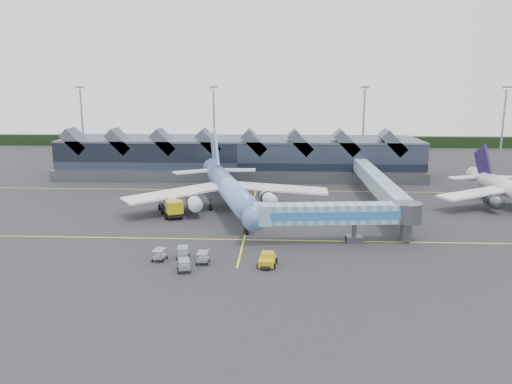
{
  "coord_description": "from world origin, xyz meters",
  "views": [
    {
      "loc": [
        5.44,
        -79.5,
        22.64
      ],
      "look_at": [
        1.27,
        2.98,
        5.0
      ],
      "focal_mm": 35.0,
      "sensor_mm": 36.0,
      "label": 1
    }
  ],
  "objects_px": {
    "main_airliner": "(228,187)",
    "jet_bridge": "(348,214)",
    "pushback_tug": "(267,260)",
    "fuel_truck": "(170,203)"
  },
  "relations": [
    {
      "from": "main_airliner",
      "to": "fuel_truck",
      "type": "relative_size",
      "value": 4.19
    },
    {
      "from": "jet_bridge",
      "to": "main_airliner",
      "type": "bearing_deg",
      "value": 130.24
    },
    {
      "from": "pushback_tug",
      "to": "fuel_truck",
      "type": "bearing_deg",
      "value": 131.07
    },
    {
      "from": "main_airliner",
      "to": "pushback_tug",
      "type": "bearing_deg",
      "value": -90.28
    },
    {
      "from": "main_airliner",
      "to": "fuel_truck",
      "type": "bearing_deg",
      "value": -174.87
    },
    {
      "from": "fuel_truck",
      "to": "pushback_tug",
      "type": "distance_m",
      "value": 31.51
    },
    {
      "from": "fuel_truck",
      "to": "main_airliner",
      "type": "bearing_deg",
      "value": -2.61
    },
    {
      "from": "jet_bridge",
      "to": "fuel_truck",
      "type": "relative_size",
      "value": 2.36
    },
    {
      "from": "main_airliner",
      "to": "jet_bridge",
      "type": "relative_size",
      "value": 1.78
    },
    {
      "from": "fuel_truck",
      "to": "pushback_tug",
      "type": "height_order",
      "value": "fuel_truck"
    }
  ]
}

